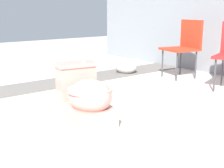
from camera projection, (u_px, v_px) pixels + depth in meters
ground_plane at (53, 118)px, 2.89m from camera, size 14.00×14.00×0.00m
gravel_strip at (43, 85)px, 4.12m from camera, size 0.56×8.00×0.01m
toilet at (86, 98)px, 2.75m from camera, size 0.68×0.47×0.52m
folding_chair_left at (185, 43)px, 4.53m from camera, size 0.52×0.52×0.83m
boulder_near at (126, 67)px, 4.87m from camera, size 0.42×0.41×0.21m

